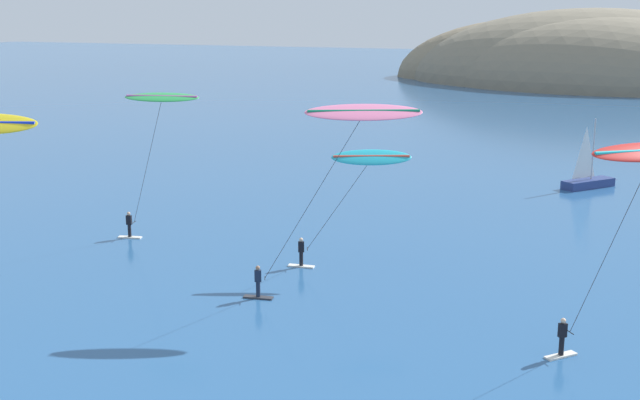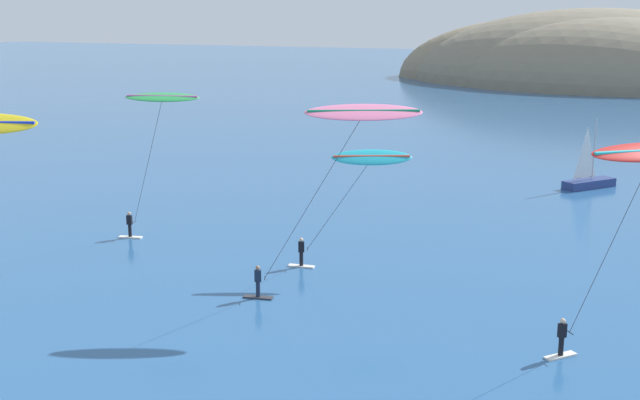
{
  "view_description": "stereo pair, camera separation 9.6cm",
  "coord_description": "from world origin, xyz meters",
  "views": [
    {
      "loc": [
        14.63,
        -14.82,
        14.0
      ],
      "look_at": [
        -2.3,
        22.11,
        4.53
      ],
      "focal_mm": 45.0,
      "sensor_mm": 36.0,
      "label": 1
    },
    {
      "loc": [
        14.72,
        -14.78,
        14.0
      ],
      "look_at": [
        -2.3,
        22.11,
        4.53
      ],
      "focal_mm": 45.0,
      "sensor_mm": 36.0,
      "label": 2
    }
  ],
  "objects": [
    {
      "name": "kitesurfer_green",
      "position": [
        -14.75,
        25.6,
        8.31
      ],
      "size": [
        5.73,
        2.65,
        9.32
      ],
      "color": "silver",
      "rests_on": "ground"
    },
    {
      "name": "sailboat_near",
      "position": [
        8.0,
        53.29,
        0.64
      ],
      "size": [
        4.34,
        5.33,
        5.7
      ],
      "color": "navy",
      "rests_on": "ground"
    },
    {
      "name": "kitesurfer_pink",
      "position": [
        0.21,
        20.88,
        8.8
      ],
      "size": [
        8.33,
        4.76,
        9.78
      ],
      "color": "#2D2D33",
      "rests_on": "ground"
    },
    {
      "name": "kitesurfer_cyan",
      "position": [
        -1.28,
        25.7,
        5.69
      ],
      "size": [
        6.51,
        3.52,
        6.72
      ],
      "color": "silver",
      "rests_on": "ground"
    },
    {
      "name": "headland_island",
      "position": [
        0.47,
        158.37,
        0.0
      ],
      "size": [
        114.68,
        59.05,
        30.34
      ],
      "color": "#7A705B",
      "rests_on": "ground"
    }
  ]
}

